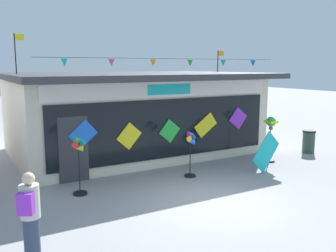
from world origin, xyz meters
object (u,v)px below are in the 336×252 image
(wind_spinner_far_left, at_px, (79,157))
(wind_spinner_center_left, at_px, (271,127))
(person_near_camera, at_px, (30,217))
(kite_shop_building, at_px, (133,112))
(trash_bin, at_px, (309,141))
(wind_spinner_left, at_px, (191,147))
(display_kite_on_ground, at_px, (266,152))

(wind_spinner_far_left, height_order, wind_spinner_center_left, wind_spinner_center_left)
(person_near_camera, bearing_deg, wind_spinner_far_left, -90.67)
(kite_shop_building, height_order, trash_bin, kite_shop_building)
(wind_spinner_left, xyz_separation_m, wind_spinner_center_left, (3.59, 0.16, 0.30))
(wind_spinner_left, distance_m, wind_spinner_center_left, 3.60)
(wind_spinner_center_left, relative_size, display_kite_on_ground, 1.35)
(kite_shop_building, distance_m, trash_bin, 7.26)
(wind_spinner_far_left, distance_m, wind_spinner_center_left, 7.12)
(wind_spinner_center_left, bearing_deg, trash_bin, 6.41)
(wind_spinner_center_left, bearing_deg, display_kite_on_ground, -140.28)
(wind_spinner_center_left, bearing_deg, wind_spinner_far_left, -179.70)
(wind_spinner_far_left, distance_m, display_kite_on_ground, 6.10)
(kite_shop_building, relative_size, person_near_camera, 5.73)
(wind_spinner_far_left, height_order, trash_bin, wind_spinner_far_left)
(person_near_camera, xyz_separation_m, trash_bin, (11.35, 3.43, -0.42))
(display_kite_on_ground, bearing_deg, trash_bin, 18.52)
(wind_spinner_far_left, relative_size, wind_spinner_left, 1.11)
(wind_spinner_center_left, xyz_separation_m, person_near_camera, (-8.92, -3.16, -0.39))
(wind_spinner_far_left, bearing_deg, wind_spinner_center_left, 0.30)
(wind_spinner_far_left, bearing_deg, wind_spinner_left, -1.92)
(display_kite_on_ground, bearing_deg, wind_spinner_far_left, 171.79)
(kite_shop_building, xyz_separation_m, wind_spinner_center_left, (3.60, -4.16, -0.35))
(person_near_camera, distance_m, display_kite_on_ground, 8.15)
(trash_bin, bearing_deg, wind_spinner_left, -175.93)
(trash_bin, bearing_deg, wind_spinner_far_left, -178.14)
(kite_shop_building, relative_size, wind_spinner_left, 6.49)
(wind_spinner_far_left, xyz_separation_m, wind_spinner_left, (3.53, -0.12, -0.09))
(wind_spinner_left, height_order, trash_bin, wind_spinner_left)
(wind_spinner_center_left, height_order, person_near_camera, person_near_camera)
(wind_spinner_center_left, xyz_separation_m, display_kite_on_ground, (-1.09, -0.91, -0.60))
(wind_spinner_far_left, bearing_deg, person_near_camera, -120.14)
(kite_shop_building, bearing_deg, trash_bin, -32.86)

